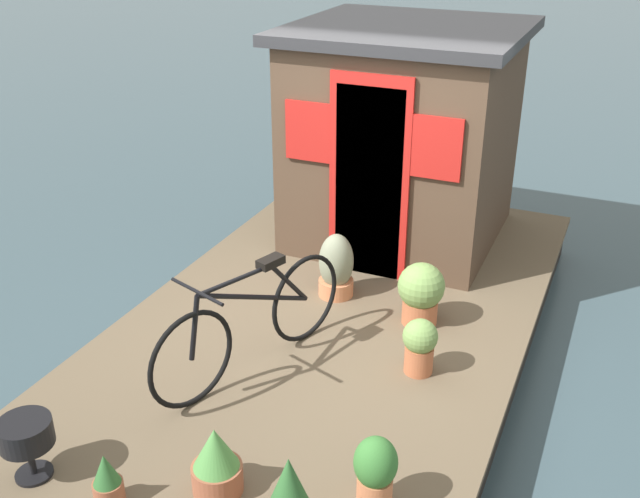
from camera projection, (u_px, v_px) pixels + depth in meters
name	position (u px, v px, depth m)	size (l,w,h in m)	color
ground_plane	(330.00, 357.00, 6.18)	(60.00, 60.00, 0.00)	#384C54
houseboat_deck	(330.00, 337.00, 6.09)	(5.76, 3.09, 0.40)	brown
houseboat_cabin	(403.00, 135.00, 7.01)	(2.05, 2.06, 2.04)	#4C3828
bicycle	(252.00, 322.00, 5.19)	(1.70, 0.69, 0.83)	black
potted_plant_ivy	(216.00, 462.00, 4.18)	(0.30, 0.30, 0.44)	#935138
potted_plant_basil	(375.00, 471.00, 4.06)	(0.25, 0.25, 0.47)	#C6754C
potted_plant_fern	(420.00, 345.00, 5.22)	(0.25, 0.25, 0.42)	#B2603D
potted_plant_sage	(107.00, 481.00, 4.11)	(0.17, 0.17, 0.34)	#935138
potted_plant_succulent	(421.00, 292.00, 5.81)	(0.37, 0.37, 0.52)	#B2603D
potted_plant_rosemary	(336.00, 267.00, 6.22)	(0.30, 0.30, 0.56)	#C6754C
charcoal_grill	(26.00, 436.00, 4.25)	(0.31, 0.31, 0.39)	black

